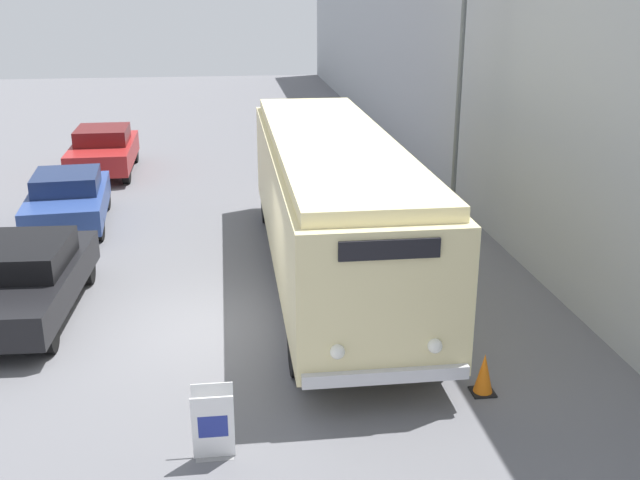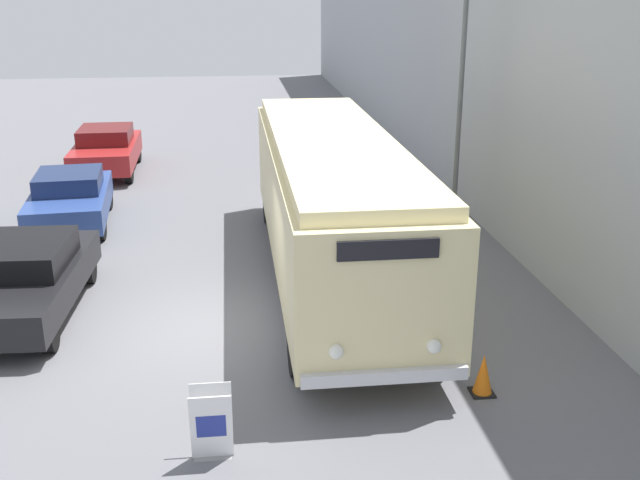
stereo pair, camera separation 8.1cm
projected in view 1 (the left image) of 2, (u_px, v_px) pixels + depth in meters
ground_plane at (204, 328)px, 13.80m from camera, size 80.00×80.00×0.00m
building_wall_right at (443, 48)px, 22.70m from camera, size 0.30×60.00×8.33m
vintage_bus at (332, 198)px, 15.65m from camera, size 2.58×11.19×3.09m
sign_board at (213, 425)px, 9.90m from camera, size 0.56×0.38×1.02m
streetlamp at (462, 37)px, 17.39m from camera, size 0.36×0.36×7.66m
parked_car_near at (25, 279)px, 14.14m from camera, size 2.07×4.62×1.43m
parked_car_mid at (68, 199)px, 19.42m from camera, size 2.21×4.27×1.41m
parked_car_far at (104, 150)px, 24.88m from camera, size 2.04×4.46×1.52m
traffic_cone at (484, 374)px, 11.53m from camera, size 0.36×0.36×0.67m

